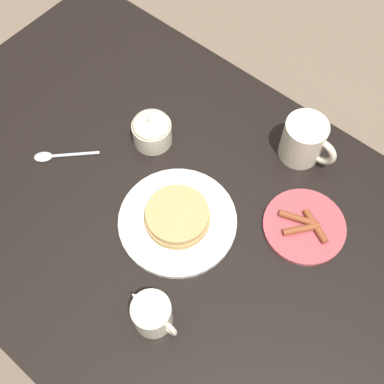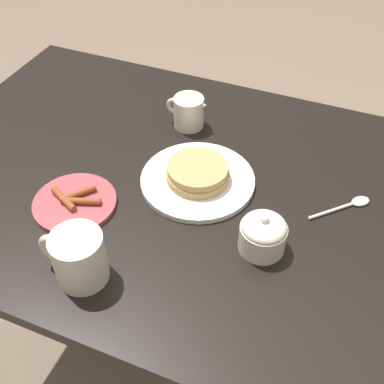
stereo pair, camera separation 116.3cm
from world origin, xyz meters
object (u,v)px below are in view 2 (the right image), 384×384
Objects in this scene: sugar_bowl at (263,234)px; spoon at (350,205)px; creamer_pitcher at (189,111)px; pancake_plate at (198,177)px; side_plate_bacon at (75,202)px; coffee_mug at (78,257)px.

spoon is (-0.14, -0.17, -0.03)m from sugar_bowl.
sugar_bowl is (-0.27, 0.30, -0.00)m from creamer_pitcher.
creamer_pitcher is (0.09, -0.18, 0.02)m from pancake_plate.
side_plate_bacon is 0.36m from creamer_pitcher.
side_plate_bacon is 0.19m from coffee_mug.
pancake_plate is 1.43× the size of side_plate_bacon.
creamer_pitcher is at bearing -17.56° from spoon.
creamer_pitcher is 0.41m from sugar_bowl.
spoon is at bearing -128.39° from sugar_bowl.
coffee_mug is 1.46× the size of sugar_bowl.
side_plate_bacon is at bearing -53.87° from coffee_mug.
pancake_plate is at bearing -142.87° from side_plate_bacon.
spoon is at bearing 162.44° from creamer_pitcher.
coffee_mug reaches higher than creamer_pitcher.
spoon is at bearing -158.16° from side_plate_bacon.
sugar_bowl is at bearing 131.98° from creamer_pitcher.
sugar_bowl is (-0.38, -0.04, 0.03)m from side_plate_bacon.
sugar_bowl is (-0.18, 0.12, 0.02)m from pancake_plate.
pancake_plate is 0.26m from side_plate_bacon.
side_plate_bacon reaches higher than spoon.
creamer_pitcher is at bearing -62.31° from pancake_plate.
side_plate_bacon is 1.95× the size of sugar_bowl.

